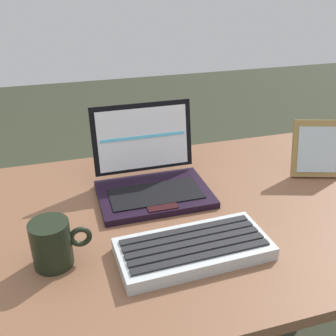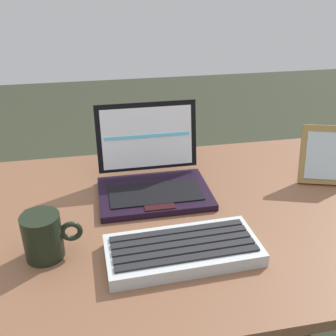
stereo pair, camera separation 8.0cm
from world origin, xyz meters
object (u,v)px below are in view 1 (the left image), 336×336
at_px(external_keyboard, 194,248).
at_px(coffee_mug, 52,244).
at_px(photo_frame, 317,149).
at_px(laptop_front, 151,177).

distance_m(external_keyboard, coffee_mug, 0.27).
relative_size(photo_frame, coffee_mug, 1.33).
distance_m(laptop_front, external_keyboard, 0.26).
height_order(laptop_front, coffee_mug, laptop_front).
distance_m(laptop_front, coffee_mug, 0.32).
distance_m(laptop_front, photo_frame, 0.44).
bearing_deg(laptop_front, photo_frame, -4.81).
bearing_deg(laptop_front, coffee_mug, -138.94).
relative_size(laptop_front, coffee_mug, 2.39).
xyz_separation_m(laptop_front, coffee_mug, (-0.24, -0.21, 0.01)).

